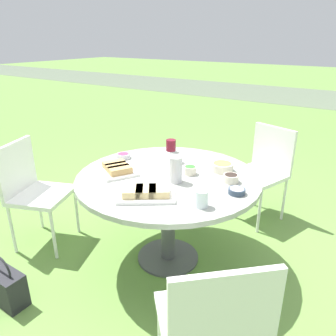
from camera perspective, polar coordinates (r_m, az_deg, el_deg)
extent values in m
plane|color=#668E42|center=(2.75, 0.00, -15.32)|extent=(40.00, 40.00, 0.00)
cube|color=#6B7F5B|center=(10.64, 27.17, 10.61)|extent=(40.00, 3.33, 0.01)
cylinder|color=#4C4C51|center=(2.74, 0.00, -15.17)|extent=(0.49, 0.49, 0.02)
cylinder|color=#4C4C51|center=(2.55, 0.00, -9.00)|extent=(0.11, 0.11, 0.67)
cylinder|color=#9EA399|center=(2.39, 0.00, -1.72)|extent=(1.33, 1.33, 0.03)
cube|color=white|center=(2.90, -21.09, -4.43)|extent=(0.55, 0.56, 0.04)
cube|color=white|center=(2.92, -24.91, 0.07)|extent=(0.19, 0.42, 0.42)
cylinder|color=white|center=(2.77, -19.31, -10.96)|extent=(0.03, 0.03, 0.43)
cylinder|color=white|center=(3.06, -15.61, -7.22)|extent=(0.03, 0.03, 0.43)
cylinder|color=white|center=(2.97, -25.52, -9.64)|extent=(0.03, 0.03, 0.43)
cylinder|color=white|center=(3.24, -21.47, -6.29)|extent=(0.03, 0.03, 0.43)
cube|color=white|center=(1.67, 6.90, -25.06)|extent=(0.61, 0.61, 0.04)
cube|color=white|center=(1.38, 9.84, -24.31)|extent=(0.34, 0.32, 0.42)
cylinder|color=white|center=(2.00, 10.86, -24.86)|extent=(0.03, 0.03, 0.43)
cylinder|color=white|center=(1.93, -1.40, -26.68)|extent=(0.03, 0.03, 0.43)
cube|color=white|center=(3.20, 15.34, -1.21)|extent=(0.55, 0.54, 0.04)
cube|color=white|center=(3.27, 17.85, 3.30)|extent=(0.43, 0.17, 0.42)
cylinder|color=white|center=(3.27, 10.24, -4.71)|extent=(0.03, 0.03, 0.43)
cylinder|color=white|center=(3.06, 15.62, -7.23)|extent=(0.03, 0.03, 0.43)
cylinder|color=white|center=(3.53, 14.35, -3.00)|extent=(0.03, 0.03, 0.43)
cylinder|color=white|center=(3.33, 19.54, -5.17)|extent=(0.03, 0.03, 0.43)
cylinder|color=silver|center=(2.25, 1.33, -0.25)|extent=(0.09, 0.09, 0.18)
cone|color=silver|center=(2.20, 2.24, 1.39)|extent=(0.02, 0.02, 0.02)
cylinder|color=silver|center=(2.66, 0.50, 1.26)|extent=(0.06, 0.06, 0.01)
cylinder|color=silver|center=(2.64, 0.51, 2.18)|extent=(0.01, 0.01, 0.09)
cylinder|color=maroon|center=(2.61, 0.51, 3.99)|extent=(0.08, 0.08, 0.09)
cube|color=white|center=(2.46, -8.82, -0.57)|extent=(0.37, 0.35, 0.02)
cube|color=tan|center=(2.39, -8.36, -0.37)|extent=(0.16, 0.19, 0.05)
cube|color=tan|center=(2.45, -8.86, 0.13)|extent=(0.16, 0.19, 0.05)
cube|color=tan|center=(2.50, -9.35, 0.61)|extent=(0.16, 0.19, 0.05)
cube|color=white|center=(2.07, -3.83, -4.87)|extent=(0.42, 0.38, 0.02)
cube|color=#E0C184|center=(2.05, -1.57, -4.02)|extent=(0.18, 0.19, 0.05)
cube|color=#E0C184|center=(2.05, -3.85, -4.05)|extent=(0.18, 0.19, 0.05)
cube|color=#E0C184|center=(2.06, -6.13, -4.08)|extent=(0.18, 0.19, 0.05)
cylinder|color=beige|center=(2.49, 9.42, 0.16)|extent=(0.16, 0.16, 0.06)
cylinder|color=#E0C147|center=(2.48, 9.44, 0.56)|extent=(0.13, 0.13, 0.03)
cylinder|color=beige|center=(2.40, 3.85, -0.40)|extent=(0.09, 0.09, 0.06)
cylinder|color=#387533|center=(2.40, 3.86, -0.01)|extent=(0.08, 0.08, 0.03)
cylinder|color=beige|center=(2.31, 10.88, -1.79)|extent=(0.11, 0.11, 0.05)
cylinder|color=#2D231E|center=(2.30, 10.91, -1.42)|extent=(0.09, 0.09, 0.02)
cylinder|color=silver|center=(2.74, -7.78, 2.09)|extent=(0.11, 0.11, 0.04)
cylinder|color=#D6385B|center=(2.74, -7.80, 2.32)|extent=(0.09, 0.09, 0.02)
cylinder|color=#334256|center=(2.15, 11.89, -3.96)|extent=(0.11, 0.11, 0.04)
cylinder|color=silver|center=(2.15, 11.91, -3.70)|extent=(0.09, 0.09, 0.02)
cylinder|color=silver|center=(1.95, 5.86, -5.33)|extent=(0.08, 0.08, 0.10)
cylinder|color=silver|center=(2.87, 0.53, 3.89)|extent=(0.06, 0.06, 0.11)
cube|color=#232328|center=(2.55, -26.38, -18.08)|extent=(0.30, 0.14, 0.24)
torus|color=#232328|center=(2.46, -26.98, -15.36)|extent=(0.19, 0.01, 0.19)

